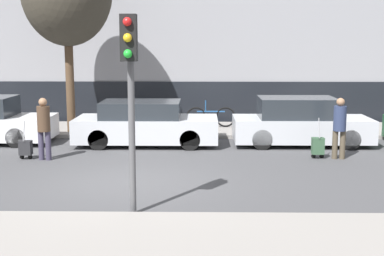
% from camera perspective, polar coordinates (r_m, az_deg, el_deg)
% --- Properties ---
extents(ground_plane, '(80.00, 80.00, 0.00)m').
position_cam_1_polar(ground_plane, '(12.18, -6.69, -5.75)').
color(ground_plane, '#424244').
extents(sidewalk_near, '(28.00, 2.50, 0.12)m').
position_cam_1_polar(sidewalk_near, '(8.63, -10.06, -11.72)').
color(sidewalk_near, gray).
rests_on(sidewalk_near, ground_plane).
extents(sidewalk_far, '(28.00, 3.00, 0.12)m').
position_cam_1_polar(sidewalk_far, '(18.98, -3.89, -0.15)').
color(sidewalk_far, gray).
rests_on(sidewalk_far, ground_plane).
extents(parked_car_1, '(4.32, 1.86, 1.34)m').
position_cam_1_polar(parked_car_1, '(16.42, -4.99, 0.41)').
color(parked_car_1, '#B7BABF').
rests_on(parked_car_1, ground_plane).
extents(parked_car_2, '(4.15, 1.73, 1.46)m').
position_cam_1_polar(parked_car_2, '(16.65, 11.45, 0.53)').
color(parked_car_2, '#B7BABF').
rests_on(parked_car_2, ground_plane).
extents(pedestrian_left, '(0.35, 0.34, 1.67)m').
position_cam_1_polar(pedestrian_left, '(14.70, -15.53, 0.31)').
color(pedestrian_left, '#383347').
rests_on(pedestrian_left, ground_plane).
extents(trolley_left, '(0.34, 0.29, 1.04)m').
position_cam_1_polar(trolley_left, '(15.04, -17.33, -2.03)').
color(trolley_left, '#262628').
rests_on(trolley_left, ground_plane).
extents(pedestrian_right, '(0.35, 0.34, 1.65)m').
position_cam_1_polar(pedestrian_right, '(14.83, 15.47, 0.35)').
color(pedestrian_right, '#4C4233').
rests_on(pedestrian_right, ground_plane).
extents(trolley_right, '(0.34, 0.29, 1.11)m').
position_cam_1_polar(trolley_right, '(14.85, 13.28, -1.88)').
color(trolley_right, '#335138').
rests_on(trolley_right, ground_plane).
extents(traffic_light, '(0.28, 0.47, 3.59)m').
position_cam_1_polar(traffic_light, '(9.40, -6.64, 5.73)').
color(traffic_light, '#515154').
rests_on(traffic_light, ground_plane).
extents(parked_bicycle, '(1.77, 0.06, 0.96)m').
position_cam_1_polar(parked_bicycle, '(19.06, 2.02, 1.21)').
color(parked_bicycle, black).
rests_on(parked_bicycle, sidewalk_far).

